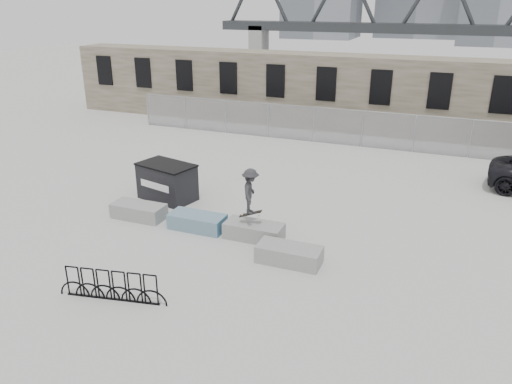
# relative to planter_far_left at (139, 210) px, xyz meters

# --- Properties ---
(ground) EXTENTS (120.00, 120.00, 0.00)m
(ground) POSITION_rel_planter_far_left_xyz_m (3.19, 0.15, -0.30)
(ground) COLOR #AEADA9
(ground) RESTS_ON ground
(stone_wall) EXTENTS (36.00, 2.58, 4.50)m
(stone_wall) POSITION_rel_planter_far_left_xyz_m (3.19, 16.40, 1.96)
(stone_wall) COLOR #655D4A
(stone_wall) RESTS_ON ground
(chainlink_fence) EXTENTS (22.06, 0.06, 2.02)m
(chainlink_fence) POSITION_rel_planter_far_left_xyz_m (3.19, 12.65, 0.74)
(chainlink_fence) COLOR gray
(chainlink_fence) RESTS_ON ground
(planter_far_left) EXTENTS (2.00, 0.90, 0.55)m
(planter_far_left) POSITION_rel_planter_far_left_xyz_m (0.00, 0.00, 0.00)
(planter_far_left) COLOR #959592
(planter_far_left) RESTS_ON ground
(planter_center_left) EXTENTS (2.00, 0.90, 0.55)m
(planter_center_left) POSITION_rel_planter_far_left_xyz_m (2.48, -0.03, 0.00)
(planter_center_left) COLOR #2F688D
(planter_center_left) RESTS_ON ground
(planter_center_right) EXTENTS (2.00, 0.90, 0.55)m
(planter_center_right) POSITION_rel_planter_far_left_xyz_m (4.63, 0.02, 0.00)
(planter_center_right) COLOR #959592
(planter_center_right) RESTS_ON ground
(planter_offset) EXTENTS (2.00, 0.90, 0.55)m
(planter_offset) POSITION_rel_planter_far_left_xyz_m (6.28, -1.14, 0.00)
(planter_offset) COLOR #959592
(planter_offset) RESTS_ON ground
(dumpster) EXTENTS (2.55, 1.90, 1.50)m
(dumpster) POSITION_rel_planter_far_left_xyz_m (0.03, 2.04, 0.46)
(dumpster) COLOR black
(dumpster) RESTS_ON ground
(bike_rack) EXTENTS (3.10, 0.63, 0.90)m
(bike_rack) POSITION_rel_planter_far_left_xyz_m (2.45, -4.88, 0.14)
(bike_rack) COLOR black
(bike_rack) RESTS_ON ground
(truss_bridge) EXTENTS (70.00, 3.00, 9.80)m
(truss_bridge) POSITION_rel_planter_far_left_xyz_m (13.19, 55.15, 3.83)
(truss_bridge) COLOR #2D3033
(truss_bridge) RESTS_ON ground
(skateboarder) EXTENTS (0.83, 1.13, 1.73)m
(skateboarder) POSITION_rel_planter_far_left_xyz_m (4.52, -0.00, 1.42)
(skateboarder) COLOR #2D2C2F
(skateboarder) RESTS_ON ground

